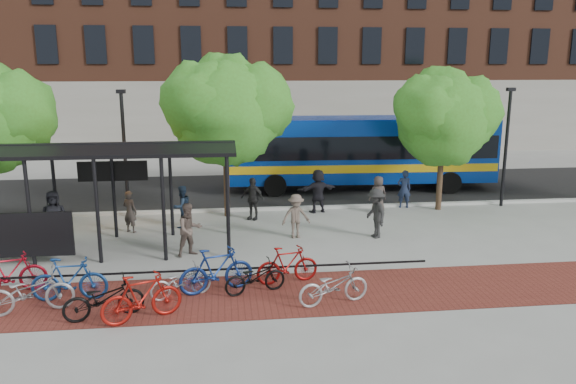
{
  "coord_description": "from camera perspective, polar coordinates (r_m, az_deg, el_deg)",
  "views": [
    {
      "loc": [
        -3.1,
        -19.1,
        6.08
      ],
      "look_at": [
        -0.83,
        0.41,
        1.6
      ],
      "focal_mm": 35.0,
      "sensor_mm": 36.0,
      "label": 1
    }
  ],
  "objects": [
    {
      "name": "bike_8",
      "position": [
        15.37,
        -3.37,
        -8.65
      ],
      "size": [
        1.82,
        1.07,
        0.9
      ],
      "primitive_type": "imported",
      "rotation": [
        0.0,
        0.0,
        1.87
      ],
      "color": "black",
      "rests_on": "ground"
    },
    {
      "name": "bike_10",
      "position": [
        14.71,
        4.64,
        -9.44
      ],
      "size": [
        2.05,
        1.14,
        1.02
      ],
      "primitive_type": "imported",
      "rotation": [
        0.0,
        0.0,
        1.82
      ],
      "color": "#9E9EA0",
      "rests_on": "ground"
    },
    {
      "name": "pedestrian_4",
      "position": [
        22.4,
        -3.63,
        -0.67
      ],
      "size": [
        1.07,
        0.87,
        1.71
      ],
      "primitive_type": "imported",
      "rotation": [
        0.0,
        0.0,
        5.74
      ],
      "color": "black",
      "rests_on": "ground"
    },
    {
      "name": "lamp_post_right",
      "position": [
        25.94,
        21.29,
        4.59
      ],
      "size": [
        0.35,
        0.2,
        5.12
      ],
      "color": "black",
      "rests_on": "ground"
    },
    {
      "name": "pedestrian_5",
      "position": [
        23.46,
        3.05,
        0.11
      ],
      "size": [
        1.78,
        0.95,
        1.83
      ],
      "primitive_type": "imported",
      "rotation": [
        0.0,
        0.0,
        3.39
      ],
      "color": "black",
      "rests_on": "ground"
    },
    {
      "name": "pedestrian_7",
      "position": [
        24.73,
        11.71,
        0.31
      ],
      "size": [
        0.64,
        0.45,
        1.65
      ],
      "primitive_type": "imported",
      "rotation": [
        0.0,
        0.0,
        3.05
      ],
      "color": "#1A243D",
      "rests_on": "ground"
    },
    {
      "name": "pedestrian_2",
      "position": [
        21.64,
        -10.72,
        -1.47
      ],
      "size": [
        1.0,
        0.98,
        1.62
      ],
      "primitive_type": "imported",
      "rotation": [
        0.0,
        0.0,
        3.87
      ],
      "color": "#1A293D",
      "rests_on": "ground"
    },
    {
      "name": "pedestrian_3",
      "position": [
        19.99,
        0.8,
        -2.47
      ],
      "size": [
        1.11,
        0.74,
        1.6
      ],
      "primitive_type": "imported",
      "rotation": [
        0.0,
        0.0,
        0.15
      ],
      "color": "brown",
      "rests_on": "ground"
    },
    {
      "name": "pedestrian_6",
      "position": [
        23.75,
        9.14,
        -0.23
      ],
      "size": [
        0.81,
        0.58,
        1.55
      ],
      "primitive_type": "imported",
      "rotation": [
        0.0,
        0.0,
        3.27
      ],
      "color": "#3B322F",
      "rests_on": "ground"
    },
    {
      "name": "bus",
      "position": [
        27.96,
        7.18,
        4.43
      ],
      "size": [
        13.25,
        3.54,
        3.55
      ],
      "rotation": [
        0.0,
        0.0,
        -0.04
      ],
      "color": "#083096",
      "rests_on": "ground"
    },
    {
      "name": "bus_shelter",
      "position": [
        19.54,
        -21.51,
        2.88
      ],
      "size": [
        10.6,
        3.07,
        3.6
      ],
      "color": "black",
      "rests_on": "ground"
    },
    {
      "name": "pedestrian_0",
      "position": [
        20.98,
        -22.66,
        -2.38
      ],
      "size": [
        1.01,
        0.77,
        1.86
      ],
      "primitive_type": "imported",
      "rotation": [
        0.0,
        0.0,
        0.21
      ],
      "color": "black",
      "rests_on": "ground"
    },
    {
      "name": "bike_6",
      "position": [
        15.36,
        -10.85,
        -8.93
      ],
      "size": [
        1.77,
        1.14,
        0.88
      ],
      "primitive_type": "imported",
      "rotation": [
        0.0,
        0.0,
        1.93
      ],
      "color": "#9F9FA1",
      "rests_on": "ground"
    },
    {
      "name": "bike_1",
      "position": [
        17.05,
        -26.48,
        -7.4
      ],
      "size": [
        1.99,
        1.04,
        1.15
      ],
      "primitive_type": "imported",
      "rotation": [
        0.0,
        0.0,
        1.85
      ],
      "color": "maroon",
      "rests_on": "ground"
    },
    {
      "name": "pedestrian_8",
      "position": [
        18.39,
        -9.96,
        -3.79
      ],
      "size": [
        1.06,
        0.98,
        1.75
      ],
      "primitive_type": "imported",
      "rotation": [
        0.0,
        0.0,
        0.49
      ],
      "color": "brown",
      "rests_on": "ground"
    },
    {
      "name": "bike_3",
      "position": [
        15.9,
        -21.34,
        -8.27
      ],
      "size": [
        1.97,
        0.58,
        1.18
      ],
      "primitive_type": "imported",
      "rotation": [
        0.0,
        0.0,
        1.58
      ],
      "color": "navy",
      "rests_on": "ground"
    },
    {
      "name": "asphalt_street",
      "position": [
        27.95,
        -0.12,
        0.29
      ],
      "size": [
        160.0,
        8.0,
        0.01
      ],
      "primitive_type": "cube",
      "color": "black",
      "rests_on": "ground"
    },
    {
      "name": "lamp_post_left",
      "position": [
        23.27,
        -16.26,
        4.1
      ],
      "size": [
        0.35,
        0.2,
        5.12
      ],
      "color": "black",
      "rests_on": "ground"
    },
    {
      "name": "building_brick",
      "position": [
        47.13,
        9.97,
        17.43
      ],
      "size": [
        55.0,
        14.0,
        20.0
      ],
      "primitive_type": "cube",
      "color": "brown",
      "rests_on": "ground"
    },
    {
      "name": "brick_strip",
      "position": [
        15.39,
        -2.04,
        -10.41
      ],
      "size": [
        24.0,
        3.0,
        0.01
      ],
      "primitive_type": "cube",
      "color": "maroon",
      "rests_on": "ground"
    },
    {
      "name": "bike_rack_rail",
      "position": [
        16.19,
        -6.96,
        -9.31
      ],
      "size": [
        12.0,
        0.05,
        0.95
      ],
      "primitive_type": "cube",
      "color": "black",
      "rests_on": "ground"
    },
    {
      "name": "tree_c",
      "position": [
        24.34,
        15.69,
        7.6
      ],
      "size": [
        4.66,
        3.8,
        5.92
      ],
      "color": "#382619",
      "rests_on": "ground"
    },
    {
      "name": "tree_b",
      "position": [
        22.51,
        -6.2,
        8.65
      ],
      "size": [
        5.15,
        4.2,
        6.47
      ],
      "color": "#382619",
      "rests_on": "ground"
    },
    {
      "name": "pedestrian_9",
      "position": [
        20.25,
        8.91,
        -2.15
      ],
      "size": [
        0.87,
        1.26,
        1.79
      ],
      "primitive_type": "imported",
      "rotation": [
        0.0,
        0.0,
        4.91
      ],
      "color": "#252525",
      "rests_on": "ground"
    },
    {
      "name": "bike_2",
      "position": [
        15.56,
        -24.79,
        -9.2
      ],
      "size": [
        2.22,
        1.19,
        1.11
      ],
      "primitive_type": "imported",
      "rotation": [
        0.0,
        0.0,
        1.8
      ],
      "color": "gray",
      "rests_on": "ground"
    },
    {
      "name": "pedestrian_1",
      "position": [
        21.46,
        -15.76,
        -1.93
      ],
      "size": [
        0.69,
        0.62,
        1.57
      ],
      "primitive_type": "imported",
      "rotation": [
        0.0,
        0.0,
        2.6
      ],
      "color": "#38312C",
      "rests_on": "ground"
    },
    {
      "name": "bike_4",
      "position": [
        14.62,
        -18.22,
        -10.23
      ],
      "size": [
        2.05,
        1.23,
        1.02
      ],
      "primitive_type": "imported",
      "rotation": [
        0.0,
        0.0,
        1.88
      ],
      "color": "black",
      "rests_on": "ground"
    },
    {
      "name": "curb",
      "position": [
        24.07,
        0.96,
        -1.64
      ],
      "size": [
        160.0,
        0.25,
        0.12
      ],
      "primitive_type": "cube",
      "color": "#B7B7B2",
      "rests_on": "ground"
    },
    {
      "name": "bike_7",
      "position": [
        15.48,
        -7.3,
        -7.88
      ],
      "size": [
        2.17,
        1.2,
        1.25
      ],
      "primitive_type": "imported",
      "rotation": [
        0.0,
        0.0,
        1.88
      ],
      "color": "navy",
      "rests_on": "ground"
    },
    {
      "name": "bike_9",
      "position": [
        15.99,
        -0.07,
        -7.41
      ],
      "size": [
        1.87,
        0.85,
        1.08
      ],
      "primitive_type": "imported",
      "rotation": [
        0.0,
        0.0,
        1.77
      ],
      "color": "maroon",
      "rests_on": "ground"
    },
    {
      "name": "bike_5",
      "position": [
        14.18,
        -14.64,
        -10.33
      ],
      "size": [
        2.05,
        1.31,
        1.2
      ],
      "primitive_type": "imported",
      "rotation": [
        0.0,
        0.0,
        1.98
      ],
      "color": "#9A140E",
      "rests_on": "ground"
    },
    {
      "name": "ground",
      "position": [
        20.28,
        2.46,
        -4.6
      ],
      "size": [
        160.0,
        160.0,
        0.0
      ],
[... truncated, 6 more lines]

